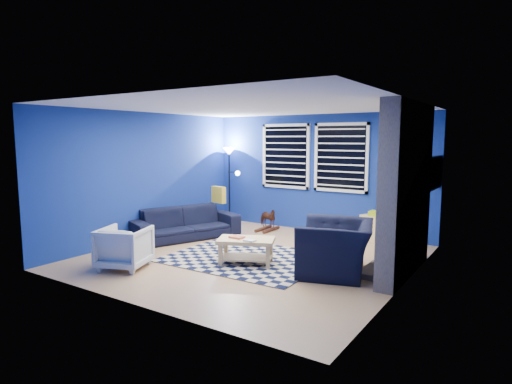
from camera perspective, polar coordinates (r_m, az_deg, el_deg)
floor at (r=7.30m, az=-0.56°, el=-8.67°), size 5.00×5.00×0.00m
ceiling at (r=7.04m, az=-0.59°, el=11.31°), size 5.00×5.00×0.00m
wall_back at (r=9.23m, az=8.11°, el=2.49°), size 5.00×0.00×5.00m
wall_left at (r=8.70m, az=-14.40°, el=2.05°), size 0.00×5.00×5.00m
wall_right at (r=6.04m, az=19.53°, el=-0.30°), size 0.00×5.00×5.00m
fireplace at (r=6.57m, az=19.36°, el=-0.20°), size 0.65×2.00×2.50m
window_left at (r=9.52m, az=3.94°, el=4.79°), size 1.17×0.06×1.42m
window_right at (r=8.96m, az=11.24°, el=4.52°), size 1.17×0.06×1.42m
tv at (r=7.99m, az=22.63°, el=2.37°), size 0.07×1.00×0.58m
rug at (r=7.22m, az=-1.20°, el=-8.78°), size 2.53×2.04×0.02m
sofa at (r=8.66m, az=-9.40°, el=-4.12°), size 2.28×1.58×0.62m
armchair_big at (r=6.49m, az=10.60°, el=-7.29°), size 1.45×1.35×0.77m
armchair_bent at (r=6.94m, az=-17.13°, el=-7.07°), size 0.90×0.91×0.65m
rocking_horse at (r=9.27m, az=1.51°, el=-3.47°), size 0.33×0.54×0.42m
coffee_table at (r=6.81m, az=-1.35°, el=-7.17°), size 1.01×0.83×0.44m
cabinet at (r=8.62m, az=15.98°, el=-4.67°), size 0.72×0.62×0.60m
floor_lamp at (r=10.10m, az=-3.53°, el=4.10°), size 0.48×0.30×1.77m
throw_pillow at (r=9.15m, az=-5.01°, el=-0.36°), size 0.38×0.20×0.35m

